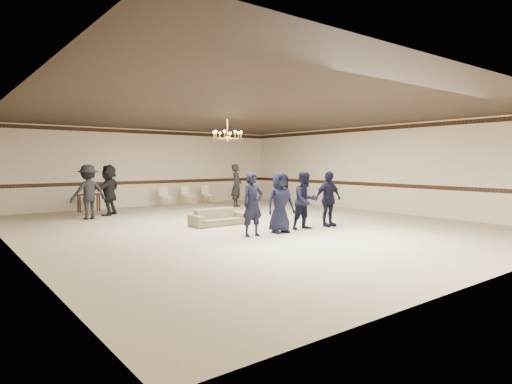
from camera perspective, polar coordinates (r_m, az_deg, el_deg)
room at (r=12.45m, az=-1.24°, el=2.88°), size 12.01×14.01×3.21m
chair_rail at (r=18.57m, az=-14.08°, el=1.28°), size 12.00×0.02×0.14m
crown_molding at (r=18.59m, az=-14.19°, el=7.69°), size 12.00×0.02×0.14m
chandelier at (r=13.31m, az=-3.82°, el=8.44°), size 0.94×0.94×0.89m
boy_a at (r=10.62m, az=-0.45°, el=-1.67°), size 0.60×0.41×1.58m
boy_b at (r=11.19m, az=3.24°, el=-1.39°), size 0.84×0.62×1.58m
boy_c at (r=11.79m, az=6.56°, el=-1.14°), size 0.81×0.66×1.58m
boy_d at (r=12.43m, az=9.54°, el=-0.90°), size 0.95×0.45×1.58m
settee at (r=12.58m, az=-5.04°, el=-3.31°), size 1.68×0.66×0.49m
adult_left at (r=14.79m, az=-21.33°, el=-0.01°), size 1.18×0.73×1.76m
adult_mid at (r=15.72m, az=-18.89°, el=0.27°), size 1.51×1.53×1.76m
adult_right at (r=17.67m, az=-2.59°, el=0.87°), size 0.76×0.74×1.76m
banquet_chair_left at (r=18.06m, az=-11.93°, el=-0.62°), size 0.43×0.43×0.83m
banquet_chair_mid at (r=18.51m, az=-9.13°, el=-0.47°), size 0.41×0.41×0.83m
banquet_chair_right at (r=19.00m, az=-6.48°, el=-0.33°), size 0.41×0.41×0.83m
console_table at (r=17.19m, az=-21.28°, el=-1.32°), size 0.79×0.34×0.66m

